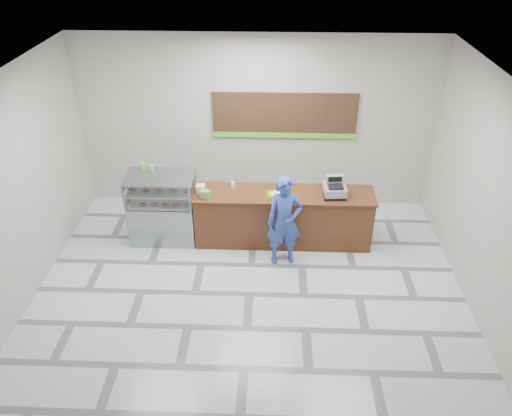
{
  "coord_description": "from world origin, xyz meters",
  "views": [
    {
      "loc": [
        0.35,
        -6.19,
        5.51
      ],
      "look_at": [
        0.08,
        0.9,
        1.11
      ],
      "focal_mm": 35.0,
      "sensor_mm": 36.0,
      "label": 1
    }
  ],
  "objects_px": {
    "display_case": "(163,208)",
    "serving_tray": "(277,194)",
    "cash_register": "(335,189)",
    "customer": "(284,221)",
    "sales_counter": "(283,217)"
  },
  "relations": [
    {
      "from": "display_case",
      "to": "customer",
      "type": "distance_m",
      "value": 2.32
    },
    {
      "from": "sales_counter",
      "to": "cash_register",
      "type": "bearing_deg",
      "value": -2.97
    },
    {
      "from": "sales_counter",
      "to": "serving_tray",
      "type": "relative_size",
      "value": 8.15
    },
    {
      "from": "sales_counter",
      "to": "display_case",
      "type": "height_order",
      "value": "display_case"
    },
    {
      "from": "serving_tray",
      "to": "customer",
      "type": "bearing_deg",
      "value": -90.27
    },
    {
      "from": "customer",
      "to": "serving_tray",
      "type": "bearing_deg",
      "value": 93.64
    },
    {
      "from": "sales_counter",
      "to": "customer",
      "type": "distance_m",
      "value": 0.69
    },
    {
      "from": "display_case",
      "to": "customer",
      "type": "height_order",
      "value": "customer"
    },
    {
      "from": "cash_register",
      "to": "display_case",
      "type": "bearing_deg",
      "value": 174.28
    },
    {
      "from": "sales_counter",
      "to": "display_case",
      "type": "bearing_deg",
      "value": -179.99
    },
    {
      "from": "cash_register",
      "to": "serving_tray",
      "type": "bearing_deg",
      "value": 174.82
    },
    {
      "from": "display_case",
      "to": "serving_tray",
      "type": "xyz_separation_m",
      "value": [
        2.1,
        -0.04,
        0.36
      ]
    },
    {
      "from": "cash_register",
      "to": "serving_tray",
      "type": "height_order",
      "value": "cash_register"
    },
    {
      "from": "sales_counter",
      "to": "serving_tray",
      "type": "height_order",
      "value": "serving_tray"
    },
    {
      "from": "cash_register",
      "to": "customer",
      "type": "height_order",
      "value": "customer"
    }
  ]
}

